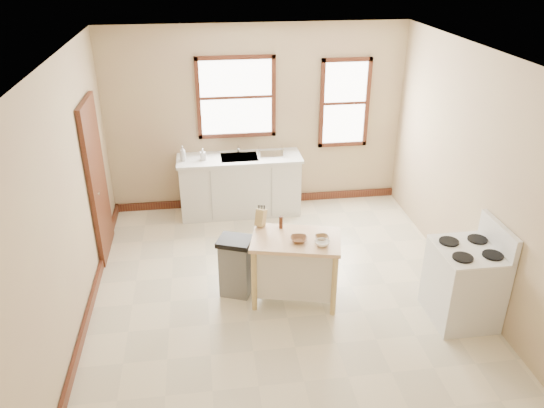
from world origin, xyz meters
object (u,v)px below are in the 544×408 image
(pepper_grinder, at_px, (281,222))
(gas_stove, at_px, (466,273))
(bowl_a, at_px, (299,239))
(kitchen_island, at_px, (295,269))
(bowl_c, at_px, (322,243))
(trash_bin, at_px, (236,266))
(dish_rack, at_px, (271,152))
(soap_bottle_a, at_px, (183,153))
(soap_bottle_b, at_px, (203,154))
(knife_block, at_px, (261,218))
(bowl_b, at_px, (322,238))

(pepper_grinder, relative_size, gas_stove, 0.13)
(pepper_grinder, relative_size, bowl_a, 0.78)
(kitchen_island, bearing_deg, pepper_grinder, 131.45)
(bowl_a, bearing_deg, bowl_c, -27.00)
(bowl_a, height_order, trash_bin, bowl_a)
(dish_rack, xyz_separation_m, bowl_c, (0.23, -2.54, -0.13))
(bowl_c, bearing_deg, dish_rack, 95.10)
(trash_bin, bearing_deg, bowl_c, -1.06)
(bowl_c, height_order, trash_bin, bowl_c)
(pepper_grinder, xyz_separation_m, trash_bin, (-0.54, -0.06, -0.52))
(bowl_a, height_order, gas_stove, gas_stove)
(trash_bin, bearing_deg, soap_bottle_a, 127.67)
(dish_rack, bearing_deg, soap_bottle_b, 166.54)
(soap_bottle_a, relative_size, kitchen_island, 0.23)
(knife_block, height_order, bowl_b, knife_block)
(soap_bottle_a, xyz_separation_m, bowl_c, (1.53, -2.48, -0.19))
(bowl_a, distance_m, gas_stove, 1.84)
(knife_block, height_order, pepper_grinder, knife_block)
(knife_block, xyz_separation_m, trash_bin, (-0.32, -0.15, -0.54))
(soap_bottle_b, height_order, pepper_grinder, soap_bottle_b)
(bowl_a, bearing_deg, soap_bottle_b, 113.01)
(pepper_grinder, xyz_separation_m, gas_stove, (1.90, -0.86, -0.31))
(soap_bottle_b, relative_size, knife_block, 0.86)
(kitchen_island, xyz_separation_m, trash_bin, (-0.68, 0.20, -0.04))
(knife_block, distance_m, bowl_b, 0.76)
(knife_block, xyz_separation_m, bowl_a, (0.38, -0.42, -0.08))
(knife_block, relative_size, gas_stove, 0.17)
(soap_bottle_b, xyz_separation_m, bowl_b, (1.27, -2.35, -0.17))
(kitchen_island, height_order, gas_stove, gas_stove)
(bowl_b, xyz_separation_m, bowl_c, (-0.03, -0.13, 0.01))
(dish_rack, bearing_deg, gas_stove, -76.34)
(pepper_grinder, height_order, trash_bin, pepper_grinder)
(bowl_b, bearing_deg, pepper_grinder, 142.22)
(soap_bottle_a, bearing_deg, soap_bottle_b, -14.51)
(bowl_c, relative_size, trash_bin, 0.22)
(soap_bottle_a, bearing_deg, bowl_a, -76.45)
(soap_bottle_b, bearing_deg, knife_block, -73.82)
(kitchen_island, relative_size, gas_stove, 0.86)
(soap_bottle_a, height_order, bowl_b, soap_bottle_a)
(bowl_c, bearing_deg, pepper_grinder, 130.98)
(knife_block, height_order, bowl_a, knife_block)
(soap_bottle_b, height_order, knife_block, soap_bottle_b)
(soap_bottle_a, distance_m, knife_block, 2.15)
(soap_bottle_a, xyz_separation_m, gas_stove, (3.04, -2.89, -0.46))
(soap_bottle_a, height_order, bowl_a, soap_bottle_a)
(soap_bottle_a, relative_size, bowl_b, 1.50)
(soap_bottle_b, relative_size, bowl_c, 1.06)
(kitchen_island, relative_size, knife_block, 4.98)
(soap_bottle_b, distance_m, kitchen_island, 2.56)
(knife_block, bearing_deg, bowl_a, -13.34)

